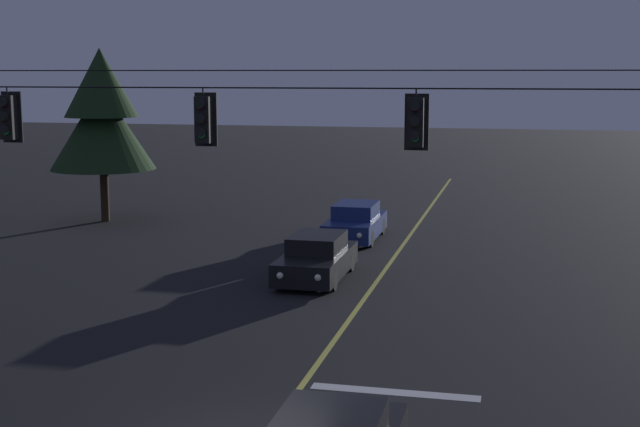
# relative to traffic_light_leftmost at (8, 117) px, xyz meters

# --- Properties ---
(lane_centre_stripe) EXTENTS (0.14, 60.00, 0.01)m
(lane_centre_stripe) POSITION_rel_traffic_light_leftmost_xyz_m (6.76, 6.02, -5.34)
(lane_centre_stripe) COLOR #D1C64C
(lane_centre_stripe) RESTS_ON ground
(stop_bar_paint) EXTENTS (3.40, 0.36, 0.01)m
(stop_bar_paint) POSITION_rel_traffic_light_leftmost_xyz_m (8.66, -0.58, -5.34)
(stop_bar_paint) COLOR silver
(stop_bar_paint) RESTS_ON ground
(signal_span_assembly) EXTENTS (21.72, 0.32, 7.40)m
(signal_span_assembly) POSITION_rel_traffic_light_leftmost_xyz_m (6.76, 0.02, -1.49)
(signal_span_assembly) COLOR #2D2116
(signal_span_assembly) RESTS_ON ground
(traffic_light_leftmost) EXTENTS (0.48, 0.41, 1.22)m
(traffic_light_leftmost) POSITION_rel_traffic_light_leftmost_xyz_m (0.00, 0.00, 0.00)
(traffic_light_leftmost) COLOR black
(traffic_light_left_inner) EXTENTS (0.48, 0.41, 1.22)m
(traffic_light_left_inner) POSITION_rel_traffic_light_leftmost_xyz_m (4.51, 0.00, 0.00)
(traffic_light_left_inner) COLOR black
(traffic_light_centre) EXTENTS (0.48, 0.41, 1.22)m
(traffic_light_centre) POSITION_rel_traffic_light_leftmost_xyz_m (8.92, 0.00, 0.00)
(traffic_light_centre) COLOR black
(car_oncoming_lead) EXTENTS (1.80, 4.42, 1.39)m
(car_oncoming_lead) POSITION_rel_traffic_light_leftmost_xyz_m (4.88, 8.67, -4.70)
(car_oncoming_lead) COLOR black
(car_oncoming_lead) RESTS_ON ground
(car_oncoming_trailing) EXTENTS (1.80, 4.42, 1.39)m
(car_oncoming_trailing) POSITION_rel_traffic_light_leftmost_xyz_m (4.82, 15.43, -4.70)
(car_oncoming_trailing) COLOR navy
(car_oncoming_trailing) RESTS_ON ground
(tree_verge_far) EXTENTS (4.43, 4.43, 7.34)m
(tree_verge_far) POSITION_rel_traffic_light_leftmost_xyz_m (-6.43, 17.17, -0.80)
(tree_verge_far) COLOR #332316
(tree_verge_far) RESTS_ON ground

